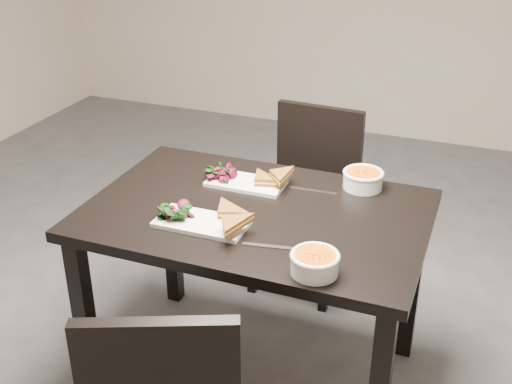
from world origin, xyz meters
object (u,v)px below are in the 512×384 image
Objects in this scene: plate_far at (246,183)px; soup_bowl_far at (363,178)px; table at (256,234)px; chair_far at (310,187)px; soup_bowl_near at (315,262)px; plate_near at (202,223)px.

soup_bowl_far reaches higher than plate_far.
soup_bowl_far reaches higher than table.
table is 0.79m from chair_far.
soup_bowl_far is (0.31, 0.31, 0.14)m from table.
plate_far is at bearing 130.55° from soup_bowl_near.
chair_far is 5.67× the size of soup_bowl_near.
plate_far is at bearing 85.93° from plate_near.
plate_far is (-0.41, 0.48, -0.03)m from soup_bowl_near.
soup_bowl_near is (0.44, -0.14, 0.03)m from plate_near.
chair_far is at bearing 106.96° from soup_bowl_near.
plate_near is 2.03× the size of soup_bowl_far.
table is at bearing 51.76° from plate_near.
plate_far is (-0.09, -0.59, 0.27)m from chair_far.
chair_far reaches higher than soup_bowl_near.
soup_bowl_far is (0.34, -0.46, 0.30)m from chair_far.
plate_far is at bearing -162.16° from soup_bowl_far.
plate_near is at bearing -94.07° from plate_far.
plate_near is 1.06× the size of plate_far.
plate_near is 2.09× the size of soup_bowl_near.
table is 1.41× the size of chair_far.
table is 8.00× the size of soup_bowl_near.
plate_near and plate_far have the same top height.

